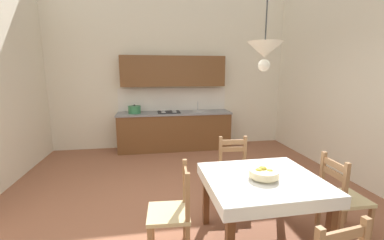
{
  "coord_description": "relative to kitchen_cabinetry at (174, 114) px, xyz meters",
  "views": [
    {
      "loc": [
        -0.53,
        -2.95,
        1.84
      ],
      "look_at": [
        0.14,
        0.99,
        1.07
      ],
      "focal_mm": 23.45,
      "sensor_mm": 36.0,
      "label": 1
    }
  ],
  "objects": [
    {
      "name": "wall_back",
      "position": [
        -0.03,
        0.33,
        1.17
      ],
      "size": [
        6.24,
        0.12,
        4.04
      ],
      "primitive_type": "cube",
      "color": "silver",
      "rests_on": "ground_plane"
    },
    {
      "name": "dining_table",
      "position": [
        0.58,
        -3.58,
        -0.23
      ],
      "size": [
        1.19,
        1.08,
        0.75
      ],
      "color": "brown",
      "rests_on": "ground_plane"
    },
    {
      "name": "kitchen_cabinetry",
      "position": [
        0.0,
        0.0,
        0.0
      ],
      "size": [
        2.66,
        0.63,
        2.2
      ],
      "color": "brown",
      "rests_on": "ground_plane"
    },
    {
      "name": "fruit_bowl",
      "position": [
        0.57,
        -3.61,
        -0.04
      ],
      "size": [
        0.3,
        0.3,
        0.12
      ],
      "color": "beige",
      "rests_on": "dining_table"
    },
    {
      "name": "ground_plane",
      "position": [
        -0.03,
        -2.93,
        -0.91
      ],
      "size": [
        6.24,
        7.0,
        0.1
      ],
      "primitive_type": "cube",
      "color": "#935B42"
    },
    {
      "name": "pendant_lamp",
      "position": [
        0.48,
        -3.67,
        1.17
      ],
      "size": [
        0.32,
        0.32,
        0.8
      ],
      "color": "black"
    },
    {
      "name": "dining_chair_window_side",
      "position": [
        1.55,
        -3.59,
        -0.41
      ],
      "size": [
        0.43,
        0.43,
        0.93
      ],
      "color": "#D1BC89",
      "rests_on": "ground_plane"
    },
    {
      "name": "dining_chair_kitchen_side",
      "position": [
        0.59,
        -2.69,
        -0.41
      ],
      "size": [
        0.45,
        0.45,
        0.93
      ],
      "color": "#D1BC89",
      "rests_on": "ground_plane"
    },
    {
      "name": "dining_chair_tv_side",
      "position": [
        -0.37,
        -3.56,
        -0.41
      ],
      "size": [
        0.45,
        0.45,
        0.93
      ],
      "color": "#D1BC89",
      "rests_on": "ground_plane"
    }
  ]
}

